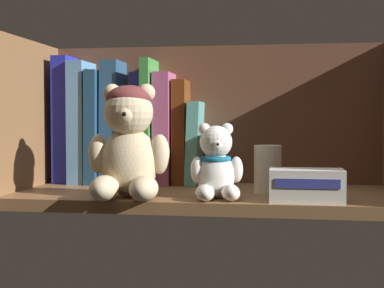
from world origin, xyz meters
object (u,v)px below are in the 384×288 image
Objects in this scene: book_7 at (166,129)px; teddy_bear_larger at (129,143)px; book_1 at (85,123)px; small_product_box at (306,185)px; teddy_bear_smaller at (216,166)px; book_8 at (182,132)px; book_0 at (68,120)px; book_2 at (100,127)px; book_3 at (115,122)px; book_6 at (152,122)px; book_4 at (129,140)px; book_5 at (140,129)px; pillar_candle at (268,169)px; book_9 at (196,143)px.

book_7 is 20.91cm from teddy_bear_larger.
book_1 is 49.06cm from small_product_box.
book_8 is at bearing 114.11° from teddy_bear_smaller.
book_0 is 6.73cm from book_2.
book_3 is at bearing 149.49° from small_product_box.
book_2 reaches higher than teddy_bear_larger.
teddy_bear_larger is at bearing -87.70° from book_6.
book_1 is 0.99× the size of book_3.
book_3 is 1.41× the size of book_4.
book_1 is 13.86cm from book_6.
book_5 is at bearing 130.83° from teddy_bear_smaller.
book_2 is 33.27cm from teddy_bear_smaller.
book_0 reaches higher than book_8.
book_0 is at bearing 180.00° from book_5.
book_1 is at bearing 161.70° from pillar_candle.
book_0 reaches higher than book_6.
book_3 is at bearing 0.00° from book_2.
small_product_box is at bearing -34.50° from book_5.
book_6 is at bearing 180.00° from book_9.
book_9 is (11.16, -0.00, -2.79)cm from book_5.
book_4 is 10.89cm from book_8.
book_1 reaches higher than book_5.
book_7 is 35.10cm from small_product_box.
pillar_candle is at bearing -25.63° from book_5.
book_3 reaches higher than book_5.
book_8 is (3.22, 0.00, -0.70)cm from book_7.
pillar_candle is (22.20, 8.52, -4.64)cm from teddy_bear_larger.
book_0 is 23.48cm from book_8.
book_7 is 6.59cm from book_9.
book_2 is at bearing -180.00° from book_6.
book_6 is at bearing -0.00° from book_3.
book_3 is (9.72, 0.00, -0.47)cm from book_0.
book_0 is 20.21cm from book_7.
book_4 reaches higher than book_9.
book_6 reaches higher than book_8.
book_0 is 27.82cm from teddy_bear_larger.
book_9 is 0.87× the size of teddy_bear_larger.
book_4 is 5.93cm from book_6.
book_3 reaches higher than teddy_bear_larger.
teddy_bear_smaller is (32.38, -20.16, -7.34)cm from book_0.
book_0 is at bearing 180.00° from book_7.
book_4 is at bearing -0.00° from book_1.
book_4 reaches higher than small_product_box.
small_product_box is at bearing -43.13° from book_8.
book_5 is 2.63× the size of pillar_candle.
book_2 is 1.38× the size of book_9.
book_2 is 16.81cm from book_8.
book_1 is 2.91× the size of pillar_candle.
book_0 is 1.36× the size of teddy_bear_larger.
book_0 is 1.13× the size of book_2.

